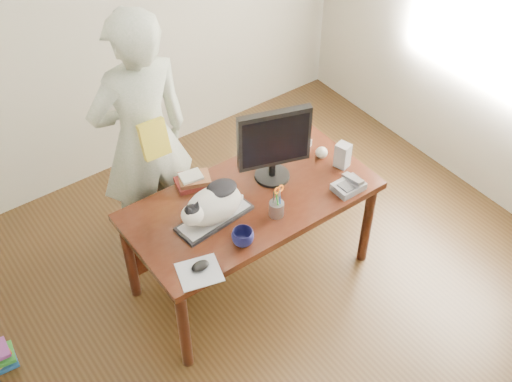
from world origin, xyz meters
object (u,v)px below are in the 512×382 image
object	(u,v)px
pen_cup	(277,207)
phone	(349,186)
monitor	(274,143)
book_stack	(193,180)
calculator	(296,144)
keyboard	(214,218)
person	(143,140)
baseball	(322,153)
speaker	(343,155)
coffee_mug	(243,237)
desk	(244,208)
mouse	(200,266)
cat	(212,205)

from	to	relation	value
pen_cup	phone	world-z (taller)	pen_cup
monitor	book_stack	bearing A→B (deg)	168.46
pen_cup	calculator	bearing A→B (deg)	41.34
keyboard	person	xyz separation A→B (m)	(-0.07, 0.73, 0.17)
baseball	calculator	xyz separation A→B (m)	(-0.07, 0.19, -0.01)
monitor	pen_cup	size ratio (longest dim) A/B	2.30
pen_cup	book_stack	size ratio (longest dim) A/B	0.92
speaker	calculator	bearing A→B (deg)	94.65
coffee_mug	phone	xyz separation A→B (m)	(0.82, -0.02, -0.02)
monitor	person	distance (m)	0.87
coffee_mug	calculator	world-z (taller)	coffee_mug
keyboard	monitor	distance (m)	0.60
desk	baseball	xyz separation A→B (m)	(0.62, -0.03, 0.19)
speaker	baseball	world-z (taller)	speaker
book_stack	baseball	bearing A→B (deg)	-1.11
mouse	book_stack	size ratio (longest dim) A/B	0.49
keyboard	calculator	world-z (taller)	calculator
speaker	coffee_mug	bearing A→B (deg)	175.51
coffee_mug	book_stack	size ratio (longest dim) A/B	0.52
calculator	person	size ratio (longest dim) A/B	0.12
pen_cup	baseball	world-z (taller)	pen_cup
baseball	calculator	bearing A→B (deg)	110.43
cat	person	distance (m)	0.73
pen_cup	mouse	world-z (taller)	pen_cup
monitor	phone	bearing A→B (deg)	-29.63
phone	person	xyz separation A→B (m)	(-0.92, 1.00, 0.16)
baseball	book_stack	xyz separation A→B (m)	(-0.84, 0.28, -0.01)
keyboard	mouse	bearing A→B (deg)	-141.02
mouse	monitor	bearing A→B (deg)	40.63
baseball	person	xyz separation A→B (m)	(-0.98, 0.66, 0.15)
pen_cup	speaker	xyz separation A→B (m)	(0.63, 0.11, 0.02)
cat	baseball	size ratio (longest dim) A/B	5.84
baseball	mouse	bearing A→B (deg)	-163.70
pen_cup	book_stack	distance (m)	0.60
calculator	baseball	bearing A→B (deg)	-95.94
cat	mouse	world-z (taller)	cat
person	calculator	bearing A→B (deg)	154.59
monitor	phone	distance (m)	0.56
cat	pen_cup	bearing A→B (deg)	-33.95
keyboard	mouse	distance (m)	0.39
monitor	speaker	size ratio (longest dim) A/B	3.01
cat	baseball	world-z (taller)	cat
monitor	phone	size ratio (longest dim) A/B	2.73
desk	phone	bearing A→B (deg)	-34.18
mouse	book_stack	distance (m)	0.71
keyboard	baseball	distance (m)	0.91
book_stack	coffee_mug	bearing A→B (deg)	-76.64
keyboard	cat	xyz separation A→B (m)	(-0.01, -0.00, 0.12)
person	coffee_mug	bearing A→B (deg)	97.40
cat	baseball	bearing A→B (deg)	-1.46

